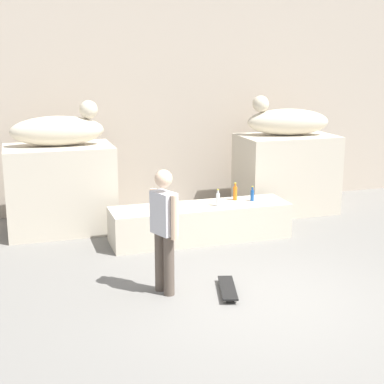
{
  "coord_description": "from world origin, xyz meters",
  "views": [
    {
      "loc": [
        -2.96,
        -6.3,
        3.11
      ],
      "look_at": [
        -0.46,
        1.64,
        1.1
      ],
      "focal_mm": 53.89,
      "sensor_mm": 36.0,
      "label": 1
    }
  ],
  "objects_px": {
    "skater": "(164,226)",
    "skateboard": "(228,288)",
    "statue_reclining_left": "(59,130)",
    "bottle_orange": "(235,193)",
    "statue_reclining_right": "(286,121)",
    "bottle_clear": "(218,199)",
    "bottle_blue": "(252,195)"
  },
  "relations": [
    {
      "from": "statue_reclining_right",
      "to": "skater",
      "type": "xyz_separation_m",
      "value": [
        -3.33,
        -3.24,
        -0.9
      ]
    },
    {
      "from": "skateboard",
      "to": "bottle_blue",
      "type": "bearing_deg",
      "value": -14.73
    },
    {
      "from": "statue_reclining_left",
      "to": "bottle_clear",
      "type": "height_order",
      "value": "statue_reclining_left"
    },
    {
      "from": "skateboard",
      "to": "bottle_blue",
      "type": "distance_m",
      "value": 2.72
    },
    {
      "from": "bottle_clear",
      "to": "bottle_orange",
      "type": "bearing_deg",
      "value": 34.22
    },
    {
      "from": "bottle_blue",
      "to": "bottle_orange",
      "type": "height_order",
      "value": "bottle_orange"
    },
    {
      "from": "statue_reclining_right",
      "to": "bottle_orange",
      "type": "bearing_deg",
      "value": 49.45
    },
    {
      "from": "skateboard",
      "to": "bottle_blue",
      "type": "xyz_separation_m",
      "value": [
        1.32,
        2.29,
        0.64
      ]
    },
    {
      "from": "bottle_blue",
      "to": "bottle_orange",
      "type": "relative_size",
      "value": 0.85
    },
    {
      "from": "statue_reclining_right",
      "to": "bottle_clear",
      "type": "bearing_deg",
      "value": 49.05
    },
    {
      "from": "statue_reclining_right",
      "to": "bottle_orange",
      "type": "distance_m",
      "value": 2.13
    },
    {
      "from": "statue_reclining_right",
      "to": "bottle_clear",
      "type": "relative_size",
      "value": 5.9
    },
    {
      "from": "statue_reclining_right",
      "to": "skater",
      "type": "distance_m",
      "value": 4.73
    },
    {
      "from": "bottle_clear",
      "to": "bottle_orange",
      "type": "xyz_separation_m",
      "value": [
        0.43,
        0.29,
        0.01
      ]
    },
    {
      "from": "statue_reclining_right",
      "to": "skateboard",
      "type": "distance_m",
      "value": 4.67
    },
    {
      "from": "skater",
      "to": "skateboard",
      "type": "distance_m",
      "value": 1.2
    },
    {
      "from": "skater",
      "to": "bottle_orange",
      "type": "xyz_separation_m",
      "value": [
        1.85,
        2.17,
        -0.19
      ]
    },
    {
      "from": "bottle_clear",
      "to": "bottle_orange",
      "type": "distance_m",
      "value": 0.51
    },
    {
      "from": "bottle_blue",
      "to": "bottle_clear",
      "type": "bearing_deg",
      "value": -168.02
    },
    {
      "from": "skater",
      "to": "skateboard",
      "type": "xyz_separation_m",
      "value": [
        0.8,
        -0.26,
        -0.86
      ]
    },
    {
      "from": "statue_reclining_right",
      "to": "skater",
      "type": "bearing_deg",
      "value": 57.63
    },
    {
      "from": "skater",
      "to": "statue_reclining_left",
      "type": "bearing_deg",
      "value": -4.21
    },
    {
      "from": "bottle_blue",
      "to": "bottle_orange",
      "type": "bearing_deg",
      "value": 151.56
    },
    {
      "from": "statue_reclining_right",
      "to": "bottle_clear",
      "type": "xyz_separation_m",
      "value": [
        -1.9,
        -1.36,
        -1.1
      ]
    },
    {
      "from": "skater",
      "to": "skateboard",
      "type": "bearing_deg",
      "value": -129.73
    },
    {
      "from": "statue_reclining_right",
      "to": "skateboard",
      "type": "height_order",
      "value": "statue_reclining_right"
    },
    {
      "from": "bottle_blue",
      "to": "statue_reclining_left",
      "type": "bearing_deg",
      "value": 158.95
    },
    {
      "from": "statue_reclining_right",
      "to": "skateboard",
      "type": "bearing_deg",
      "value": 67.54
    },
    {
      "from": "skateboard",
      "to": "bottle_clear",
      "type": "height_order",
      "value": "bottle_clear"
    },
    {
      "from": "statue_reclining_left",
      "to": "statue_reclining_right",
      "type": "distance_m",
      "value": 4.35
    },
    {
      "from": "statue_reclining_right",
      "to": "bottle_orange",
      "type": "relative_size",
      "value": 5.48
    },
    {
      "from": "statue_reclining_left",
      "to": "skater",
      "type": "bearing_deg",
      "value": -69.21
    }
  ]
}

